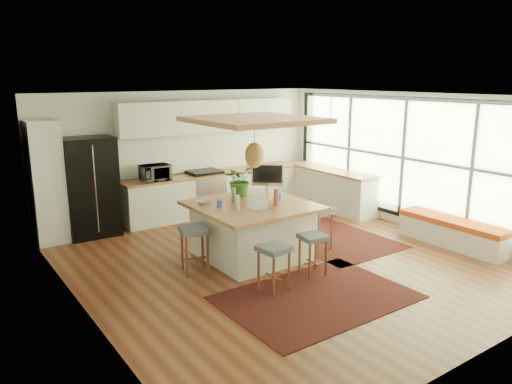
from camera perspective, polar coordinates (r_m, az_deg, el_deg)
floor at (r=8.29m, az=3.15°, el=-7.90°), size 7.00×7.00×0.00m
ceiling at (r=7.73m, az=3.41°, el=11.10°), size 7.00×7.00×0.00m
wall_back at (r=10.82m, az=-8.30°, el=4.45°), size 6.50×0.00×6.50m
wall_front at (r=5.68m, az=25.76°, el=-4.95°), size 6.50×0.00×6.50m
wall_left at (r=6.46m, az=-20.03°, el=-2.28°), size 0.00×7.00×7.00m
wall_right at (r=10.20m, az=17.80°, el=3.41°), size 0.00×7.00×7.00m
window_wall at (r=10.17m, az=17.72°, el=3.67°), size 0.10×6.20×2.60m
pantry at (r=9.60m, az=-23.25°, el=1.00°), size 0.55×0.60×2.25m
back_counter_base at (r=10.97m, az=-4.82°, el=-0.18°), size 4.20×0.60×0.88m
back_counter_top at (r=10.87m, az=-4.87°, el=2.18°), size 4.24×0.64×0.05m
backsplash at (r=11.05m, az=-5.70°, el=4.71°), size 4.20×0.02×0.80m
upper_cabinets at (r=10.82m, az=-5.38°, el=8.80°), size 4.20×0.34×0.70m
range at (r=10.84m, az=-5.97°, el=-0.04°), size 0.76×0.62×1.00m
right_counter_base at (r=11.45m, az=8.56°, el=0.29°), size 0.60×2.50×0.88m
right_counter_top at (r=11.35m, az=8.64°, el=2.55°), size 0.64×2.54×0.05m
window_bench at (r=9.54m, az=21.94°, el=-4.39°), size 0.52×2.00×0.50m
ceiling_panel at (r=7.92m, az=-0.18°, el=6.46°), size 1.86×1.86×0.80m
rug_near at (r=7.01m, az=7.11°, el=-12.06°), size 2.60×1.80×0.01m
rug_right at (r=9.46m, az=8.24°, el=-5.24°), size 1.80×2.60×0.01m
fridge at (r=9.81m, az=-18.76°, el=0.43°), size 0.97×0.77×1.90m
island at (r=8.27m, az=-0.47°, el=-4.50°), size 1.85×1.85×0.93m
stool_near_left at (r=7.02m, az=2.09°, el=-8.78°), size 0.45×0.45×0.68m
stool_near_right at (r=7.61m, az=6.64°, el=-7.08°), size 0.44×0.44×0.65m
stool_right_front at (r=8.67m, az=7.19°, el=-4.53°), size 0.51×0.51×0.77m
stool_right_back at (r=9.39m, az=4.75°, el=-3.05°), size 0.47×0.47×0.70m
stool_left_side at (r=7.72m, az=-7.15°, el=-6.80°), size 0.53×0.53×0.73m
laptop at (r=7.77m, az=0.49°, el=-1.18°), size 0.42×0.44×0.26m
monitor at (r=8.81m, az=1.33°, el=1.50°), size 0.58×0.55×0.55m
microwave at (r=10.16m, az=-11.68°, el=2.43°), size 0.58×0.32×0.39m
island_plant at (r=8.62m, az=-1.95°, el=1.06°), size 0.76×0.78×0.47m
island_bowl at (r=8.18m, az=-6.12°, el=-1.19°), size 0.28×0.28×0.06m
island_bottle_0 at (r=7.91m, az=-4.17°, el=-1.15°), size 0.07×0.07×0.19m
island_bottle_1 at (r=7.78m, az=-2.28°, el=-1.37°), size 0.07×0.07×0.19m
island_bottle_2 at (r=8.02m, az=2.21°, el=-0.91°), size 0.07×0.07×0.19m
island_bottle_3 at (r=8.35m, az=1.31°, el=-0.33°), size 0.07×0.07×0.19m
island_bottle_4 at (r=8.21m, az=-2.61°, el=-0.58°), size 0.07×0.07×0.19m
island_bottle_5 at (r=8.32m, az=2.75°, el=-0.39°), size 0.07×0.07×0.19m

